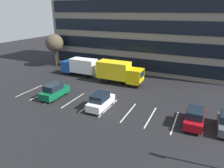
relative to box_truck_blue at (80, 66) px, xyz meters
name	(u,v)px	position (x,y,z in m)	size (l,w,h in m)	color
ground_plane	(104,94)	(8.49, -6.26, -1.89)	(120.00, 120.00, 0.00)	black
office_building	(142,25)	(8.49, 11.69, 7.11)	(38.01, 12.00, 18.00)	slate
lot_markings	(90,104)	(8.49, -10.22, -1.88)	(22.54, 5.40, 0.01)	silver
box_truck_blue	(80,66)	(0.00, 0.00, 0.00)	(7.23, 2.39, 3.35)	#194799
box_truck_yellow_all	(119,72)	(8.71, -0.92, 0.22)	(8.08, 2.68, 3.75)	yellow
suv_forest	(54,91)	(2.67, -10.53, -0.88)	(1.96, 4.62, 2.09)	#0C5933
suv_white	(101,101)	(10.37, -10.68, -0.89)	(1.94, 4.58, 2.07)	white
suv_maroon	(194,117)	(21.63, -9.88, -0.91)	(1.90, 4.47, 2.02)	maroon
bare_tree	(54,43)	(-8.51, 3.18, 3.43)	(3.88, 3.88, 7.27)	#473323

